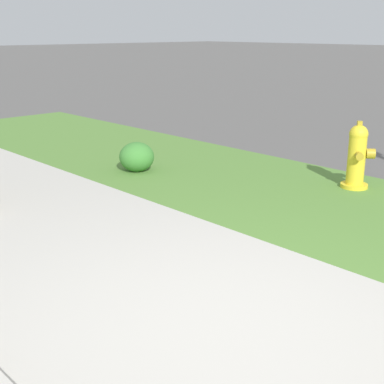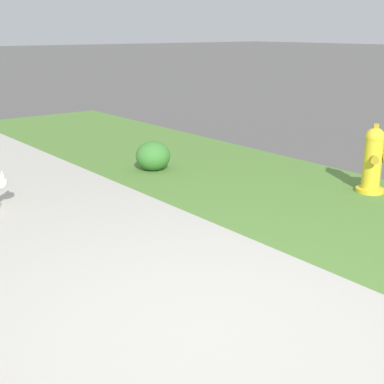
% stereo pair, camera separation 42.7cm
% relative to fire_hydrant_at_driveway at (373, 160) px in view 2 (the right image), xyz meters
% --- Properties ---
extents(ground_plane, '(120.00, 120.00, 0.00)m').
position_rel_fire_hydrant_at_driveway_xyz_m(ground_plane, '(1.16, -3.41, -0.39)').
color(ground_plane, '#5B5956').
extents(sidewalk_pavement, '(18.00, 2.59, 0.01)m').
position_rel_fire_hydrant_at_driveway_xyz_m(sidewalk_pavement, '(1.16, -3.41, -0.38)').
color(sidewalk_pavement, '#BCB7AD').
rests_on(sidewalk_pavement, ground).
extents(fire_hydrant_at_driveway, '(0.36, 0.36, 0.80)m').
position_rel_fire_hydrant_at_driveway_xyz_m(fire_hydrant_at_driveway, '(0.00, 0.00, 0.00)').
color(fire_hydrant_at_driveway, yellow).
rests_on(fire_hydrant_at_driveway, ground).
extents(shrub_bush_near_lamp, '(0.46, 0.46, 0.39)m').
position_rel_fire_hydrant_at_driveway_xyz_m(shrub_bush_near_lamp, '(-2.40, -1.40, -0.19)').
color(shrub_bush_near_lamp, '#3D7F33').
rests_on(shrub_bush_near_lamp, ground).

